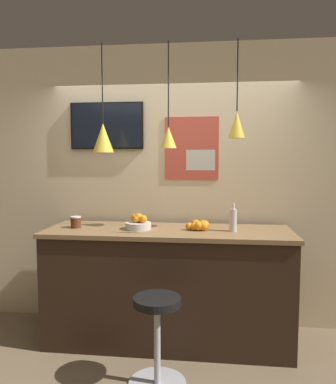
{
  "coord_description": "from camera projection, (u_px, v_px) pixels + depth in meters",
  "views": [
    {
      "loc": [
        0.4,
        -2.67,
        1.75
      ],
      "look_at": [
        0.0,
        0.75,
        1.43
      ],
      "focal_mm": 35.0,
      "sensor_mm": 36.0,
      "label": 1
    }
  ],
  "objects": [
    {
      "name": "back_wall",
      "position": [
        173.0,
        186.0,
        3.92
      ],
      "size": [
        8.0,
        0.06,
        2.9
      ],
      "color": "beige",
      "rests_on": "ground_plane"
    },
    {
      "name": "service_counter",
      "position": [
        168.0,
        286.0,
        3.53
      ],
      "size": [
        2.29,
        0.73,
        1.08
      ],
      "color": "black",
      "rests_on": "ground_plane"
    },
    {
      "name": "bar_stool",
      "position": [
        157.0,
        329.0,
        2.84
      ],
      "size": [
        0.45,
        0.45,
        0.7
      ],
      "color": "#B7B7BC",
      "rests_on": "ground_plane"
    },
    {
      "name": "fruit_bowl",
      "position": [
        138.0,
        223.0,
        3.49
      ],
      "size": [
        0.24,
        0.24,
        0.15
      ],
      "color": "beige",
      "rests_on": "service_counter"
    },
    {
      "name": "orange_pile",
      "position": [
        199.0,
        225.0,
        3.46
      ],
      "size": [
        0.22,
        0.21,
        0.09
      ],
      "color": "orange",
      "rests_on": "service_counter"
    },
    {
      "name": "juice_bottle",
      "position": [
        233.0,
        220.0,
        3.38
      ],
      "size": [
        0.07,
        0.07,
        0.25
      ],
      "color": "silver",
      "rests_on": "service_counter"
    },
    {
      "name": "spread_jar",
      "position": [
        76.0,
        222.0,
        3.56
      ],
      "size": [
        0.1,
        0.1,
        0.11
      ],
      "color": "#562D19",
      "rests_on": "service_counter"
    },
    {
      "name": "pendant_lamp_left",
      "position": [
        103.0,
        138.0,
        3.51
      ],
      "size": [
        0.2,
        0.2,
        1.01
      ],
      "color": "black"
    },
    {
      "name": "pendant_lamp_middle",
      "position": [
        168.0,
        136.0,
        3.44
      ],
      "size": [
        0.15,
        0.15,
        0.97
      ],
      "color": "black"
    },
    {
      "name": "pendant_lamp_right",
      "position": [
        237.0,
        124.0,
        3.36
      ],
      "size": [
        0.15,
        0.15,
        0.88
      ],
      "color": "black"
    },
    {
      "name": "mounted_tv",
      "position": [
        107.0,
        126.0,
        3.89
      ],
      "size": [
        0.77,
        0.04,
        0.48
      ],
      "color": "black"
    },
    {
      "name": "hanging_menu_board",
      "position": [
        201.0,
        160.0,
        3.11
      ],
      "size": [
        0.24,
        0.01,
        0.17
      ],
      "color": "silver"
    },
    {
      "name": "wall_poster",
      "position": [
        192.0,
        148.0,
        3.83
      ],
      "size": [
        0.55,
        0.01,
        0.64
      ],
      "color": "#C64C3D"
    }
  ]
}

